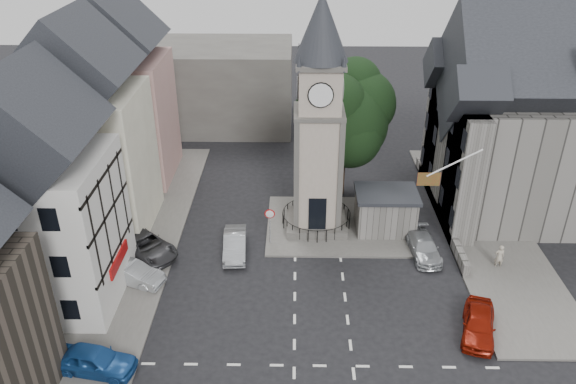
{
  "coord_description": "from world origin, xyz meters",
  "views": [
    {
      "loc": [
        -1.49,
        -26.42,
        21.53
      ],
      "look_at": [
        -1.98,
        5.0,
        4.39
      ],
      "focal_mm": 35.0,
      "sensor_mm": 36.0,
      "label": 1
    }
  ],
  "objects_px": {
    "clock_tower": "(319,120)",
    "pedestrian": "(499,257)",
    "stone_shelter": "(385,211)",
    "car_east_red": "(479,324)",
    "car_west_blue": "(94,360)"
  },
  "relations": [
    {
      "from": "clock_tower",
      "to": "pedestrian",
      "type": "height_order",
      "value": "clock_tower"
    },
    {
      "from": "stone_shelter",
      "to": "car_east_red",
      "type": "xyz_separation_m",
      "value": [
        3.7,
        -10.5,
        -0.84
      ]
    },
    {
      "from": "clock_tower",
      "to": "car_west_blue",
      "type": "height_order",
      "value": "clock_tower"
    },
    {
      "from": "clock_tower",
      "to": "car_east_red",
      "type": "distance_m",
      "value": 15.75
    },
    {
      "from": "car_east_red",
      "to": "car_west_blue",
      "type": "bearing_deg",
      "value": -154.43
    },
    {
      "from": "clock_tower",
      "to": "pedestrian",
      "type": "distance_m",
      "value": 14.45
    },
    {
      "from": "clock_tower",
      "to": "pedestrian",
      "type": "bearing_deg",
      "value": -23.01
    },
    {
      "from": "clock_tower",
      "to": "stone_shelter",
      "type": "xyz_separation_m",
      "value": [
        4.8,
        -0.49,
        -6.57
      ]
    },
    {
      "from": "car_east_red",
      "to": "pedestrian",
      "type": "xyz_separation_m",
      "value": [
        3.0,
        6.11,
        0.14
      ]
    },
    {
      "from": "stone_shelter",
      "to": "clock_tower",
      "type": "bearing_deg",
      "value": 174.16
    },
    {
      "from": "clock_tower",
      "to": "stone_shelter",
      "type": "relative_size",
      "value": 3.78
    },
    {
      "from": "stone_shelter",
      "to": "car_east_red",
      "type": "distance_m",
      "value": 11.16
    },
    {
      "from": "car_east_red",
      "to": "pedestrian",
      "type": "bearing_deg",
      "value": 80.88
    },
    {
      "from": "stone_shelter",
      "to": "pedestrian",
      "type": "distance_m",
      "value": 8.04
    },
    {
      "from": "car_east_red",
      "to": "pedestrian",
      "type": "height_order",
      "value": "pedestrian"
    }
  ]
}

